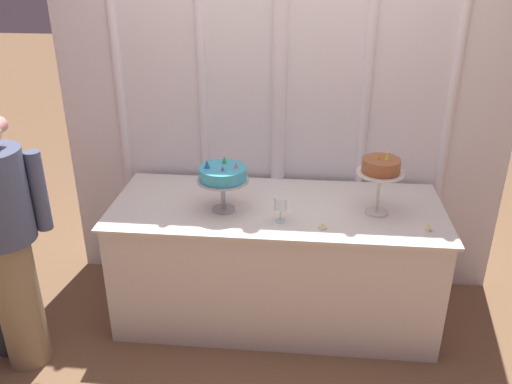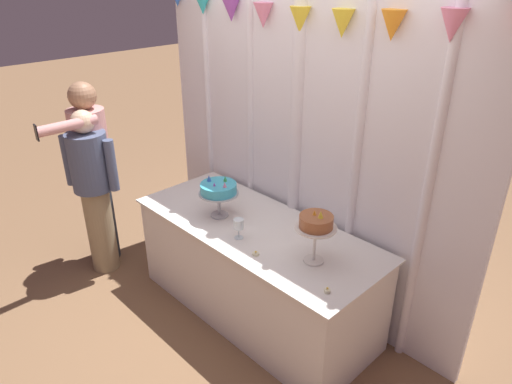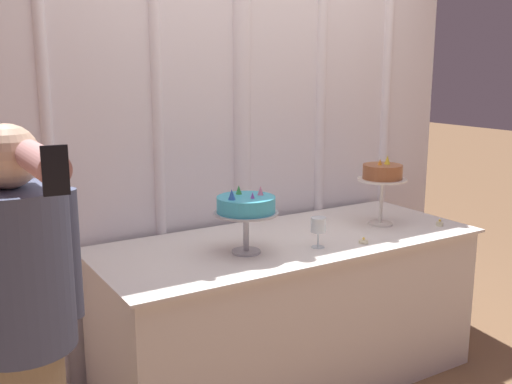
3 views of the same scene
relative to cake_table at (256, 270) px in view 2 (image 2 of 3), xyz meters
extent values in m
plane|color=#846042|center=(0.00, -0.10, -0.40)|extent=(24.00, 24.00, 0.00)
cube|color=white|center=(0.00, 0.47, 0.93)|extent=(2.95, 0.04, 2.65)
cylinder|color=white|center=(-1.08, 0.45, 0.93)|extent=(0.06, 0.06, 2.65)
cylinder|color=white|center=(-0.52, 0.45, 0.93)|extent=(0.06, 0.06, 2.65)
cylinder|color=white|center=(-0.02, 0.45, 0.93)|extent=(0.10, 0.10, 2.65)
cylinder|color=white|center=(0.53, 0.45, 0.93)|extent=(0.06, 0.06, 2.65)
cylinder|color=white|center=(1.05, 0.45, 0.93)|extent=(0.06, 0.06, 2.65)
cone|color=#2DB2B7|center=(-1.04, 0.41, 1.87)|extent=(0.15, 0.15, 0.17)
cone|color=purple|center=(-0.69, 0.41, 1.84)|extent=(0.15, 0.15, 0.17)
cone|color=pink|center=(-0.35, 0.41, 1.83)|extent=(0.15, 0.15, 0.17)
cone|color=yellow|center=(0.00, 0.41, 1.82)|extent=(0.15, 0.15, 0.17)
cone|color=yellow|center=(0.35, 0.41, 1.83)|extent=(0.15, 0.15, 0.17)
cone|color=orange|center=(0.69, 0.41, 1.84)|extent=(0.15, 0.15, 0.17)
cone|color=pink|center=(1.04, 0.41, 1.87)|extent=(0.15, 0.15, 0.17)
cube|color=white|center=(0.00, 0.00, -0.01)|extent=(1.96, 0.78, 0.78)
cube|color=white|center=(0.00, 0.00, 0.39)|extent=(2.01, 0.83, 0.01)
cylinder|color=#B2B2B7|center=(-0.31, -0.09, 0.40)|extent=(0.14, 0.14, 0.01)
cylinder|color=#B2B2B7|center=(-0.31, -0.09, 0.50)|extent=(0.03, 0.03, 0.18)
cylinder|color=#B2B2B7|center=(-0.31, -0.09, 0.59)|extent=(0.31, 0.31, 0.01)
cylinder|color=#3DB2D1|center=(-0.31, -0.09, 0.63)|extent=(0.28, 0.28, 0.07)
cone|color=pink|center=(-0.23, -0.09, 0.69)|extent=(0.03, 0.03, 0.04)
cone|color=green|center=(-0.31, -0.02, 0.69)|extent=(0.03, 0.03, 0.04)
cone|color=blue|center=(-0.40, -0.11, 0.70)|extent=(0.03, 0.03, 0.05)
cone|color=purple|center=(-0.30, -0.13, 0.69)|extent=(0.02, 0.02, 0.03)
cylinder|color=silver|center=(0.59, -0.04, 0.40)|extent=(0.13, 0.13, 0.01)
cylinder|color=silver|center=(0.59, -0.04, 0.53)|extent=(0.02, 0.02, 0.24)
cylinder|color=silver|center=(0.59, -0.04, 0.65)|extent=(0.27, 0.27, 0.01)
cylinder|color=#995633|center=(0.59, -0.04, 0.70)|extent=(0.22, 0.22, 0.08)
cone|color=yellow|center=(0.62, -0.04, 0.76)|extent=(0.03, 0.03, 0.05)
cone|color=orange|center=(0.57, -0.04, 0.75)|extent=(0.02, 0.02, 0.03)
cylinder|color=silver|center=(0.03, -0.20, 0.40)|extent=(0.06, 0.06, 0.00)
cylinder|color=silver|center=(0.03, -0.20, 0.44)|extent=(0.01, 0.01, 0.08)
cylinder|color=silver|center=(0.03, -0.20, 0.51)|extent=(0.07, 0.07, 0.07)
cylinder|color=beige|center=(0.27, -0.26, 0.40)|extent=(0.05, 0.05, 0.01)
sphere|color=#F9CC4C|center=(0.27, -0.26, 0.42)|extent=(0.01, 0.01, 0.01)
cylinder|color=beige|center=(0.85, -0.23, 0.41)|extent=(0.04, 0.04, 0.02)
sphere|color=#F9CC4C|center=(0.85, -0.23, 0.43)|extent=(0.01, 0.01, 0.01)
cylinder|color=#9E8966|center=(-1.41, -0.58, 0.01)|extent=(0.33, 0.33, 0.81)
cylinder|color=#4C5675|center=(-1.41, -0.58, 0.66)|extent=(0.45, 0.45, 0.50)
sphere|color=beige|center=(-1.41, -0.58, 1.01)|extent=(0.19, 0.19, 0.19)
cube|color=#232328|center=(-1.41, -0.73, 0.69)|extent=(0.04, 0.03, 0.32)
cylinder|color=#4C5675|center=(-1.59, -0.68, 0.65)|extent=(0.08, 0.08, 0.44)
cylinder|color=#4C5675|center=(-1.23, -0.47, 0.65)|extent=(0.08, 0.08, 0.44)
cylinder|color=#282D38|center=(-1.56, -0.48, 0.06)|extent=(0.23, 0.23, 0.92)
cylinder|color=#D6938E|center=(-1.56, -0.48, 0.79)|extent=(0.32, 0.32, 0.54)
sphere|color=#A37556|center=(-1.56, -0.48, 1.18)|extent=(0.23, 0.23, 0.23)
cylinder|color=#D6938E|center=(-1.76, -0.48, 0.78)|extent=(0.08, 0.08, 0.48)
cylinder|color=#D6938E|center=(-1.36, -0.72, 1.02)|extent=(0.08, 0.48, 0.08)
cube|color=black|center=(-1.36, -0.96, 1.02)|extent=(0.06, 0.02, 0.12)
camera|label=1|loc=(0.16, -2.89, 1.83)|focal=37.32mm
camera|label=2|loc=(2.16, -2.08, 2.16)|focal=32.66mm
camera|label=3|loc=(-1.69, -2.43, 1.27)|focal=41.80mm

